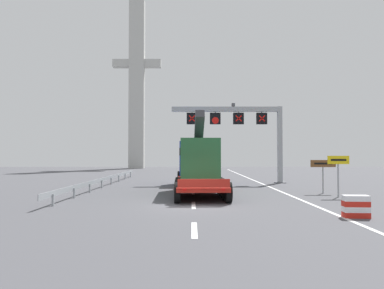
{
  "coord_description": "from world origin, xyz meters",
  "views": [
    {
      "loc": [
        0.07,
        -18.16,
        2.56
      ],
      "look_at": [
        0.16,
        10.49,
        3.37
      ],
      "focal_mm": 33.39,
      "sensor_mm": 36.0,
      "label": 1
    }
  ],
  "objects_px": {
    "overhead_lane_gantry": "(241,122)",
    "crash_barrier_striped": "(354,206)",
    "heavy_haul_truck_red": "(196,162)",
    "bridge_pylon_distant": "(136,82)",
    "exit_sign_yellow": "(337,166)",
    "tourist_info_sign_brown": "(322,168)"
  },
  "relations": [
    {
      "from": "overhead_lane_gantry",
      "to": "crash_barrier_striped",
      "type": "bearing_deg",
      "value": -83.1
    },
    {
      "from": "heavy_haul_truck_red",
      "to": "crash_barrier_striped",
      "type": "distance_m",
      "value": 13.4
    },
    {
      "from": "bridge_pylon_distant",
      "to": "crash_barrier_striped",
      "type": "bearing_deg",
      "value": -71.89
    },
    {
      "from": "bridge_pylon_distant",
      "to": "exit_sign_yellow",
      "type": "bearing_deg",
      "value": -66.92
    },
    {
      "from": "overhead_lane_gantry",
      "to": "exit_sign_yellow",
      "type": "height_order",
      "value": "overhead_lane_gantry"
    },
    {
      "from": "heavy_haul_truck_red",
      "to": "bridge_pylon_distant",
      "type": "height_order",
      "value": "bridge_pylon_distant"
    },
    {
      "from": "overhead_lane_gantry",
      "to": "bridge_pylon_distant",
      "type": "bearing_deg",
      "value": 113.43
    },
    {
      "from": "overhead_lane_gantry",
      "to": "heavy_haul_truck_red",
      "type": "bearing_deg",
      "value": -125.13
    },
    {
      "from": "crash_barrier_striped",
      "to": "bridge_pylon_distant",
      "type": "xyz_separation_m",
      "value": [
        -16.98,
        51.9,
        15.76
      ]
    },
    {
      "from": "overhead_lane_gantry",
      "to": "bridge_pylon_distant",
      "type": "distance_m",
      "value": 38.83
    },
    {
      "from": "tourist_info_sign_brown",
      "to": "crash_barrier_striped",
      "type": "height_order",
      "value": "tourist_info_sign_brown"
    },
    {
      "from": "tourist_info_sign_brown",
      "to": "bridge_pylon_distant",
      "type": "distance_m",
      "value": 49.03
    },
    {
      "from": "heavy_haul_truck_red",
      "to": "crash_barrier_striped",
      "type": "bearing_deg",
      "value": -61.75
    },
    {
      "from": "tourist_info_sign_brown",
      "to": "bridge_pylon_distant",
      "type": "height_order",
      "value": "bridge_pylon_distant"
    },
    {
      "from": "overhead_lane_gantry",
      "to": "bridge_pylon_distant",
      "type": "relative_size",
      "value": 0.32
    },
    {
      "from": "crash_barrier_striped",
      "to": "bridge_pylon_distant",
      "type": "relative_size",
      "value": 0.03
    },
    {
      "from": "crash_barrier_striped",
      "to": "heavy_haul_truck_red",
      "type": "bearing_deg",
      "value": 118.25
    },
    {
      "from": "exit_sign_yellow",
      "to": "overhead_lane_gantry",
      "type": "bearing_deg",
      "value": 111.96
    },
    {
      "from": "overhead_lane_gantry",
      "to": "tourist_info_sign_brown",
      "type": "height_order",
      "value": "overhead_lane_gantry"
    },
    {
      "from": "heavy_haul_truck_red",
      "to": "crash_barrier_striped",
      "type": "xyz_separation_m",
      "value": [
        6.3,
        -11.73,
        -1.54
      ]
    },
    {
      "from": "overhead_lane_gantry",
      "to": "tourist_info_sign_brown",
      "type": "bearing_deg",
      "value": -64.08
    },
    {
      "from": "heavy_haul_truck_red",
      "to": "crash_barrier_striped",
      "type": "relative_size",
      "value": 13.66
    }
  ]
}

